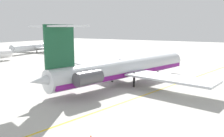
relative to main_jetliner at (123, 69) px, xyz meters
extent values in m
plane|color=#B7B5AD|center=(1.35, -14.19, -3.64)|extent=(367.25, 367.25, 0.00)
cylinder|color=silver|center=(1.25, -0.33, -0.06)|extent=(40.10, 14.35, 4.30)
cone|color=silver|center=(20.75, -5.42, -0.06)|extent=(5.38, 5.13, 4.13)
cone|color=silver|center=(-18.26, 4.77, 0.33)|extent=(6.99, 5.12, 3.66)
cube|color=#7A197F|center=(1.25, -0.33, -1.02)|extent=(39.26, 14.21, 0.95)
cube|color=silver|center=(4.92, 10.20, -0.81)|extent=(12.61, 19.14, 0.43)
cube|color=silver|center=(-0.70, -11.30, -0.81)|extent=(9.34, 18.73, 0.43)
cylinder|color=#515156|center=(-11.32, 6.53, 0.27)|extent=(5.83, 3.77, 2.49)
cube|color=silver|center=(-11.51, 5.81, 0.27)|extent=(3.47, 2.14, 0.52)
cylinder|color=#515156|center=(-13.07, -0.16, 0.27)|extent=(5.83, 3.77, 2.49)
cube|color=silver|center=(-12.88, 0.56, 0.27)|extent=(3.47, 2.14, 0.52)
cube|color=#195133|center=(-15.66, 4.09, 5.90)|extent=(5.74, 1.89, 7.62)
cube|color=silver|center=(-15.22, 7.54, 9.41)|extent=(5.49, 7.09, 0.30)
cube|color=silver|center=(-16.97, 0.87, 9.41)|extent=(5.49, 7.09, 0.30)
cylinder|color=black|center=(13.17, -3.44, -2.01)|extent=(0.47, 0.47, 3.26)
cylinder|color=black|center=(0.81, 3.34, -2.01)|extent=(0.47, 0.47, 3.26)
cylinder|color=black|center=(-0.92, -3.31, -2.01)|extent=(0.47, 0.47, 3.26)
cone|color=white|center=(12.77, 59.62, -1.03)|extent=(2.95, 3.37, 3.21)
cylinder|color=silver|center=(38.24, 73.55, -0.61)|extent=(33.01, 7.85, 3.92)
cone|color=silver|center=(21.97, 71.57, -0.61)|extent=(3.63, 4.08, 3.72)
cube|color=silver|center=(39.38, 64.18, -1.00)|extent=(7.47, 15.54, 0.47)
cube|color=silver|center=(37.10, 82.92, -1.00)|extent=(7.47, 15.54, 0.47)
cube|color=#7A197F|center=(52.03, 75.23, 4.02)|extent=(4.29, 0.91, 5.34)
cylinder|color=black|center=(38.24, 73.55, -2.32)|extent=(0.47, 0.47, 2.64)
cylinder|color=black|center=(28.43, 17.02, -3.22)|extent=(0.10, 0.10, 0.84)
cylinder|color=black|center=(28.51, 16.89, -3.22)|extent=(0.10, 0.10, 0.84)
cylinder|color=#191E4C|center=(28.47, 16.96, -2.47)|extent=(0.28, 0.28, 0.67)
sphere|color=#DBB28E|center=(28.47, 16.96, -2.00)|extent=(0.26, 0.26, 0.26)
cylinder|color=#191E4C|center=(28.37, 17.11, -2.44)|extent=(0.08, 0.08, 0.57)
cylinder|color=#191E4C|center=(28.57, 16.80, -2.44)|extent=(0.08, 0.08, 0.57)
cylinder|color=black|center=(28.33, 6.97, -3.21)|extent=(0.11, 0.11, 0.87)
cylinder|color=black|center=(28.36, 6.82, -3.21)|extent=(0.11, 0.11, 0.87)
cylinder|color=#262628|center=(28.35, 6.89, -2.43)|extent=(0.29, 0.29, 0.69)
sphere|color=#DBB28E|center=(28.35, 6.89, -1.95)|extent=(0.27, 0.27, 0.27)
cylinder|color=#262628|center=(28.30, 7.08, -2.39)|extent=(0.08, 0.08, 0.59)
cylinder|color=#262628|center=(28.39, 6.70, -2.39)|extent=(0.08, 0.08, 0.59)
cone|color=#EA590F|center=(-25.51, -9.95, -3.37)|extent=(0.40, 0.40, 0.55)
cube|color=gold|center=(1.25, -9.29, -3.64)|extent=(91.72, 19.48, 0.01)
camera|label=1|loc=(-45.48, -25.13, 9.04)|focal=37.15mm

